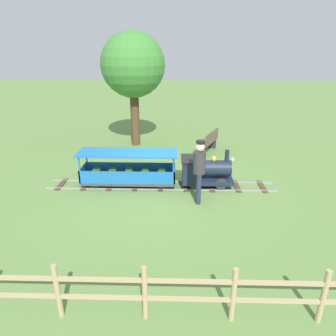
# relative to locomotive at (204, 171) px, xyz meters

# --- Properties ---
(ground_plane) EXTENTS (60.00, 60.00, 0.00)m
(ground_plane) POSITION_rel_locomotive_xyz_m (0.00, -1.25, -0.48)
(ground_plane) COLOR #608442
(track) EXTENTS (0.77, 6.40, 0.04)m
(track) POSITION_rel_locomotive_xyz_m (0.00, -1.20, -0.47)
(track) COLOR gray
(track) RESTS_ON ground_plane
(locomotive) EXTENTS (0.73, 1.44, 1.05)m
(locomotive) POSITION_rel_locomotive_xyz_m (0.00, 0.00, 0.00)
(locomotive) COLOR #192338
(locomotive) RESTS_ON ground_plane
(passenger_car) EXTENTS (0.83, 2.70, 0.97)m
(passenger_car) POSITION_rel_locomotive_xyz_m (0.00, -2.10, -0.06)
(passenger_car) COLOR #3F3F3F
(passenger_car) RESTS_ON ground_plane
(conductor_person) EXTENTS (0.30, 0.30, 1.62)m
(conductor_person) POSITION_rel_locomotive_xyz_m (0.93, -0.22, 0.47)
(conductor_person) COLOR #282D47
(conductor_person) RESTS_ON ground_plane
(park_bench) EXTENTS (1.35, 0.90, 0.82)m
(park_bench) POSITION_rel_locomotive_xyz_m (-3.00, 0.41, -0.07)
(park_bench) COLOR brown
(park_bench) RESTS_ON ground_plane
(oak_tree_near) EXTENTS (2.37, 2.37, 4.24)m
(oak_tree_near) POSITION_rel_locomotive_xyz_m (-3.93, -2.40, 2.54)
(oak_tree_near) COLOR #4C3823
(oak_tree_near) RESTS_ON ground_plane
(fence_section) EXTENTS (0.08, 7.48, 0.90)m
(fence_section) POSITION_rel_locomotive_xyz_m (4.48, -1.20, -0.00)
(fence_section) COLOR tan
(fence_section) RESTS_ON ground_plane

